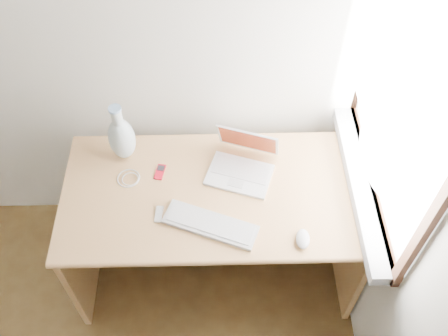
{
  "coord_description": "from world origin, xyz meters",
  "views": [
    {
      "loc": [
        1.04,
        -0.02,
        2.61
      ],
      "look_at": [
        1.08,
        1.35,
        0.86
      ],
      "focal_mm": 40.0,
      "sensor_mm": 36.0,
      "label": 1
    }
  ],
  "objects_px": {
    "laptop": "(239,163)",
    "external_keyboard": "(210,224)",
    "desk": "(215,202)",
    "vase": "(122,137)"
  },
  "relations": [
    {
      "from": "desk",
      "to": "vase",
      "type": "bearing_deg",
      "value": 161.71
    },
    {
      "from": "desk",
      "to": "laptop",
      "type": "relative_size",
      "value": 4.1
    },
    {
      "from": "desk",
      "to": "external_keyboard",
      "type": "xyz_separation_m",
      "value": [
        -0.02,
        -0.27,
        0.22
      ]
    },
    {
      "from": "desk",
      "to": "laptop",
      "type": "height_order",
      "value": "laptop"
    },
    {
      "from": "laptop",
      "to": "external_keyboard",
      "type": "height_order",
      "value": "laptop"
    },
    {
      "from": "desk",
      "to": "laptop",
      "type": "distance_m",
      "value": 0.29
    },
    {
      "from": "desk",
      "to": "vase",
      "type": "height_order",
      "value": "vase"
    },
    {
      "from": "desk",
      "to": "external_keyboard",
      "type": "height_order",
      "value": "external_keyboard"
    },
    {
      "from": "desk",
      "to": "vase",
      "type": "xyz_separation_m",
      "value": [
        -0.43,
        0.14,
        0.34
      ]
    },
    {
      "from": "desk",
      "to": "laptop",
      "type": "bearing_deg",
      "value": 19.62
    }
  ]
}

